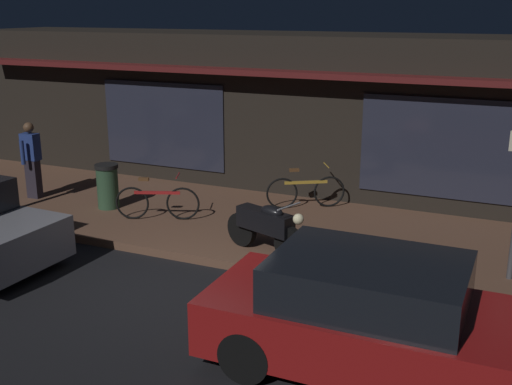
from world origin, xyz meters
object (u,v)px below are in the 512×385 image
bicycle_extra (306,191)px  trash_bin (108,186)px  motorcycle (267,226)px  person_photographer (32,159)px  bicycle_parked (157,202)px  parked_car_far (376,318)px

bicycle_extra → trash_bin: size_ratio=1.55×
trash_bin → motorcycle: bearing=-14.4°
bicycle_extra → trash_bin: trash_bin is taller
person_photographer → trash_bin: bearing=1.7°
bicycle_parked → person_photographer: bearing=176.9°
trash_bin → parked_car_far: parked_car_far is taller
bicycle_parked → trash_bin: size_ratio=1.67×
motorcycle → bicycle_extra: motorcycle is taller
trash_bin → bicycle_parked: bearing=-9.9°
bicycle_extra → parked_car_far: bearing=-62.6°
bicycle_extra → person_photographer: size_ratio=0.86×
parked_car_far → person_photographer: bearing=157.0°
bicycle_parked → trash_bin: 1.38m
bicycle_extra → parked_car_far: size_ratio=0.35×
motorcycle → bicycle_parked: motorcycle is taller
bicycle_extra → bicycle_parked: bearing=-141.7°
person_photographer → trash_bin: 1.97m
bicycle_parked → person_photographer: person_photographer is taller
motorcycle → trash_bin: (-4.02, 1.03, -0.03)m
parked_car_far → trash_bin: bearing=150.8°
bicycle_extra → trash_bin: (-3.76, -1.66, 0.11)m
person_photographer → parked_car_far: (8.43, -3.58, -0.32)m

